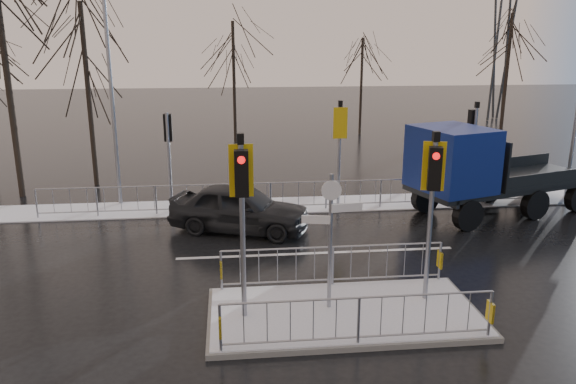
{
  "coord_description": "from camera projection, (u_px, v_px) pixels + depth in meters",
  "views": [
    {
      "loc": [
        -2.45,
        -11.11,
        5.99
      ],
      "look_at": [
        -0.81,
        4.0,
        1.8
      ],
      "focal_mm": 35.0,
      "sensor_mm": 36.0,
      "label": 1
    }
  ],
  "objects": [
    {
      "name": "lane_markings",
      "position": [
        347.0,
        323.0,
        12.17
      ],
      "size": [
        8.0,
        11.38,
        0.01
      ],
      "color": "silver",
      "rests_on": "ground"
    },
    {
      "name": "ground",
      "position": [
        343.0,
        316.0,
        12.49
      ],
      "size": [
        120.0,
        120.0,
        0.0
      ],
      "primitive_type": "plane",
      "color": "black",
      "rests_on": "ground"
    },
    {
      "name": "tree_far_c",
      "position": [
        509.0,
        53.0,
        32.7
      ],
      "size": [
        4.0,
        4.0,
        7.55
      ],
      "color": "black",
      "rests_on": "ground"
    },
    {
      "name": "street_lamp_left",
      "position": [
        113.0,
        82.0,
        19.73
      ],
      "size": [
        1.25,
        0.18,
        8.2
      ],
      "color": "gray",
      "rests_on": "ground"
    },
    {
      "name": "traffic_island",
      "position": [
        343.0,
        300.0,
        12.4
      ],
      "size": [
        6.0,
        3.04,
        4.15
      ],
      "color": "#63635F",
      "rests_on": "ground"
    },
    {
      "name": "tree_far_b",
      "position": [
        362.0,
        68.0,
        35.0
      ],
      "size": [
        3.25,
        3.25,
        6.14
      ],
      "color": "black",
      "rests_on": "ground"
    },
    {
      "name": "flatbed_truck",
      "position": [
        474.0,
        169.0,
        18.98
      ],
      "size": [
        7.27,
        4.47,
        3.17
      ],
      "color": "black",
      "rests_on": "ground"
    },
    {
      "name": "car_far_lane",
      "position": [
        240.0,
        208.0,
        17.8
      ],
      "size": [
        4.81,
        3.24,
        1.52
      ],
      "primitive_type": "imported",
      "rotation": [
        0.0,
        0.0,
        1.21
      ],
      "color": "black",
      "rests_on": "ground"
    },
    {
      "name": "tree_far_a",
      "position": [
        234.0,
        59.0,
        32.08
      ],
      "size": [
        3.75,
        3.75,
        7.08
      ],
      "color": "black",
      "rests_on": "ground"
    },
    {
      "name": "far_kerb_fixtures",
      "position": [
        306.0,
        182.0,
        20.01
      ],
      "size": [
        18.0,
        0.65,
        3.83
      ],
      "color": "gray",
      "rests_on": "ground"
    },
    {
      "name": "tree_near_b",
      "position": [
        85.0,
        60.0,
        22.27
      ],
      "size": [
        4.0,
        4.0,
        7.55
      ],
      "color": "black",
      "rests_on": "ground"
    },
    {
      "name": "tree_near_a",
      "position": [
        2.0,
        34.0,
        20.32
      ],
      "size": [
        4.75,
        4.75,
        8.97
      ],
      "color": "black",
      "rests_on": "ground"
    },
    {
      "name": "snow_verge",
      "position": [
        296.0,
        205.0,
        20.73
      ],
      "size": [
        30.0,
        2.0,
        0.04
      ],
      "primitive_type": "cube",
      "color": "white",
      "rests_on": "ground"
    }
  ]
}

